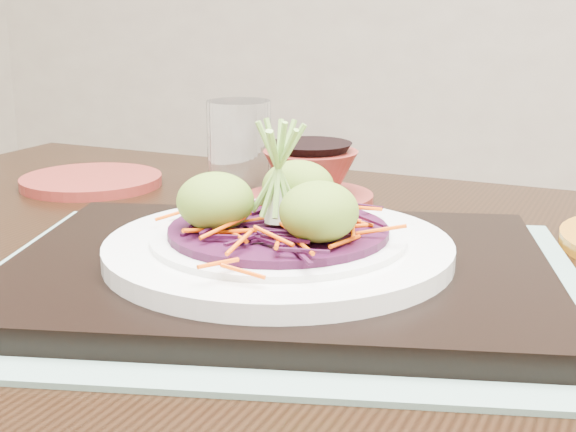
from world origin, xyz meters
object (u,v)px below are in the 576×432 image
at_px(serving_tray, 279,270).
at_px(white_plate, 278,247).
at_px(terracotta_side_plate, 91,181).
at_px(dining_table, 281,366).
at_px(terracotta_bowl_set, 310,180).
at_px(water_glass, 239,146).

height_order(serving_tray, white_plate, white_plate).
distance_m(serving_tray, terracotta_side_plate, 0.42).
xyz_separation_m(serving_tray, terracotta_side_plate, (-0.34, 0.24, -0.01)).
bearing_deg(dining_table, serving_tray, -66.08).
distance_m(white_plate, terracotta_bowl_set, 0.27).
bearing_deg(white_plate, terracotta_side_plate, 144.96).
bearing_deg(white_plate, terracotta_bowl_set, 104.78).
xyz_separation_m(terracotta_side_plate, water_glass, (0.18, 0.04, 0.05)).
height_order(dining_table, terracotta_bowl_set, terracotta_bowl_set).
bearing_deg(water_glass, terracotta_side_plate, -166.70).
distance_m(dining_table, white_plate, 0.14).
bearing_deg(water_glass, serving_tray, -59.69).
bearing_deg(serving_tray, terracotta_side_plate, 129.93).
relative_size(serving_tray, water_glass, 3.93).
xyz_separation_m(dining_table, serving_tray, (0.02, -0.05, 0.11)).
bearing_deg(water_glass, white_plate, -59.69).
height_order(serving_tray, terracotta_side_plate, serving_tray).
distance_m(dining_table, terracotta_side_plate, 0.39).
bearing_deg(white_plate, water_glass, 120.31).
xyz_separation_m(serving_tray, water_glass, (-0.16, 0.28, 0.04)).
relative_size(terracotta_side_plate, terracotta_bowl_set, 1.13).
xyz_separation_m(dining_table, water_glass, (-0.14, 0.23, 0.15)).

